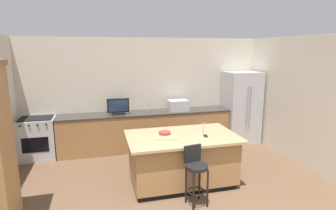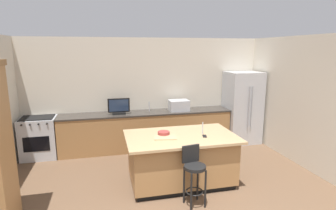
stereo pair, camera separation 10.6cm
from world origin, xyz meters
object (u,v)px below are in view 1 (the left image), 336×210
Objects in this scene: kitchen_island at (182,159)px; tv_monitor at (118,107)px; bar_stool_center at (196,171)px; microwave at (178,105)px; cutting_board at (166,137)px; refrigerator at (241,107)px; cell_phone at (206,136)px; fruit_bowl at (165,133)px; range_oven at (38,138)px.

kitchen_island is 3.89× the size of tv_monitor.
tv_monitor is at bearing 101.24° from bar_stool_center.
kitchen_island is at bearing -61.97° from tv_monitor.
microwave is 1.26× the size of cutting_board.
refrigerator is at bearing 39.88° from kitchen_island.
tv_monitor is (-3.17, 0.01, 0.17)m from refrigerator.
refrigerator is 3.18m from tv_monitor.
kitchen_island is 0.55m from cutting_board.
bar_stool_center is (-0.01, -0.74, 0.10)m from kitchen_island.
cell_phone is at bearing -92.76° from microwave.
microwave is 2.26× the size of fruit_bowl.
cutting_board is at bearing -171.51° from cell_phone.
kitchen_island is 13.11× the size of cell_phone.
cell_phone is at bearing -55.33° from tv_monitor.
range_oven is 1.95× the size of microwave.
cell_phone is (1.37, -1.98, -0.18)m from tv_monitor.
refrigerator is 3.40m from bar_stool_center.
bar_stool_center is at bearing -69.31° from tv_monitor.
bar_stool_center is at bearing -90.44° from kitchen_island.
refrigerator is at bearing -0.72° from range_oven.
range_oven is 3.82m from bar_stool_center.
kitchen_island is at bearing 174.53° from cell_phone.
microwave is at bearing 177.87° from refrigerator.
fruit_bowl is at bearing 176.04° from cell_phone.
tv_monitor reaches higher than cutting_board.
fruit_bowl reaches higher than kitchen_island.
range_oven is 6.25× the size of cell_phone.
fruit_bowl is 0.73m from cell_phone.
cutting_board is (-0.80, -1.96, -0.14)m from microwave.
kitchen_island is at bearing -34.36° from range_oven.
cutting_board is at bearing -167.28° from kitchen_island.
tv_monitor is 1.32× the size of cutting_board.
range_oven is (-2.77, 1.89, 0.00)m from kitchen_island.
tv_monitor reaches higher than bar_stool_center.
range_oven is at bearing 143.83° from fruit_bowl.
range_oven is at bearing -179.98° from microwave.
fruit_bowl reaches higher than range_oven.
kitchen_island is 4.10× the size of microwave.
bar_stool_center is at bearing -65.81° from cutting_board.
microwave is 2.72m from bar_stool_center.
microwave is (3.26, 0.00, 0.58)m from range_oven.
refrigerator is at bearing 40.04° from bar_stool_center.
tv_monitor is at bearing 109.42° from cutting_board.
kitchen_island is at bearing 12.72° from cutting_board.
refrigerator is (2.19, 1.83, 0.46)m from kitchen_island.
kitchen_island is 0.61m from cell_phone.
kitchen_island is 3.36m from range_oven.
tv_monitor reaches higher than microwave.
refrigerator is at bearing -0.21° from tv_monitor.
tv_monitor is at bearing -177.98° from microwave.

